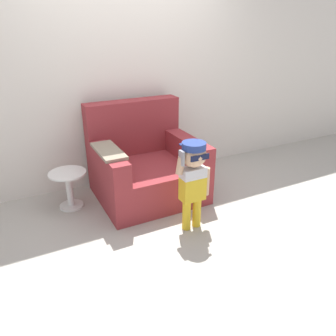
# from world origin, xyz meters

# --- Properties ---
(ground_plane) EXTENTS (10.00, 10.00, 0.00)m
(ground_plane) POSITION_xyz_m (0.00, 0.00, 0.00)
(ground_plane) COLOR #ADA89E
(wall_back) EXTENTS (10.00, 0.05, 2.60)m
(wall_back) POSITION_xyz_m (0.00, 0.67, 1.30)
(wall_back) COLOR silver
(wall_back) RESTS_ON ground_plane
(armchair) EXTENTS (1.12, 1.00, 1.02)m
(armchair) POSITION_xyz_m (-0.03, 0.14, 0.35)
(armchair) COLOR maroon
(armchair) RESTS_ON ground_plane
(person_child) EXTENTS (0.35, 0.27, 0.87)m
(person_child) POSITION_xyz_m (0.09, -0.71, 0.58)
(person_child) COLOR gold
(person_child) RESTS_ON ground_plane
(side_table) EXTENTS (0.38, 0.38, 0.40)m
(side_table) POSITION_xyz_m (-0.86, 0.21, 0.25)
(side_table) COLOR white
(side_table) RESTS_ON ground_plane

